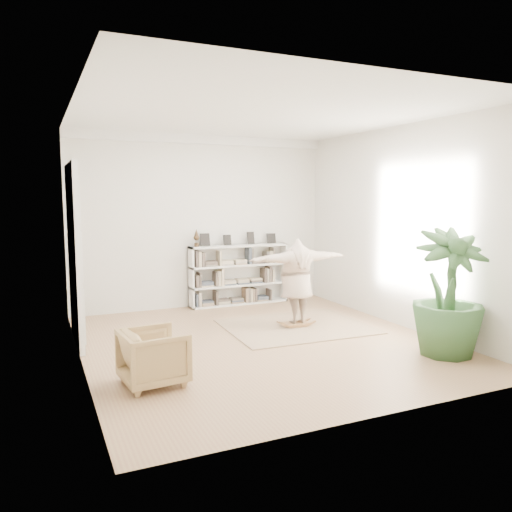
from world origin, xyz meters
The scene contains 9 objects.
floor centered at (0.00, 0.00, 0.00)m, with size 6.00×6.00×0.00m, color #9B7050.
room_shell centered at (0.00, 2.94, 3.51)m, with size 6.00×6.00×6.00m.
doors centered at (-2.70, 1.30, 1.40)m, with size 0.09×1.78×2.92m.
bookshelf centered at (0.74, 2.82, 0.64)m, with size 2.20×0.35×1.64m.
armchair centered at (-1.99, -1.09, 0.35)m, with size 0.75×0.77×0.70m, color tan.
rug centered at (0.96, 0.59, 0.01)m, with size 2.50×2.00×0.02m, color tan.
rocker_board centered at (0.96, 0.59, 0.06)m, with size 0.47×0.29×0.10m.
person centered at (0.96, 0.59, 0.88)m, with size 1.87×0.51×1.52m, color #C0A490.
houseplant centered at (2.24, -1.69, 0.94)m, with size 1.05×1.05×1.88m, color #30582C.
Camera 1 is at (-3.28, -7.12, 2.35)m, focal length 35.00 mm.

